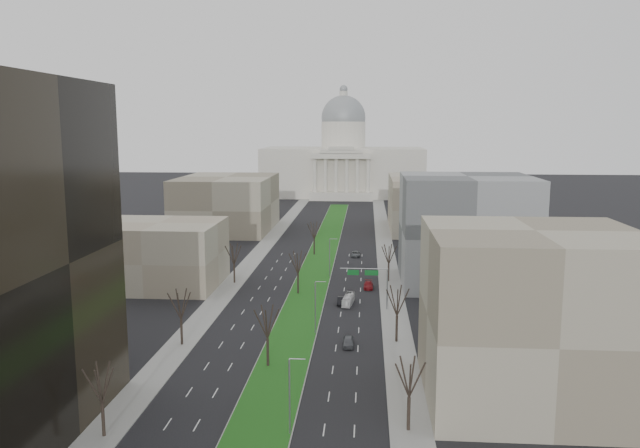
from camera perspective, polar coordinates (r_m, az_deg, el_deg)
The scene contains 28 objects.
ground at distance 169.83m, azimuth 0.14°, elevation -2.87°, with size 600.00×600.00×0.00m, color black.
median at distance 168.82m, azimuth 0.12°, elevation -2.91°, with size 8.00×222.03×0.20m.
sidewalk_left at distance 148.00m, azimuth -7.37°, elevation -4.69°, with size 5.00×330.00×0.15m, color gray.
sidewalk_right at distance 145.10m, azimuth 6.35°, elevation -4.95°, with size 5.00×330.00×0.15m, color gray.
capitol at distance 316.16m, azimuth 2.13°, elevation 5.58°, with size 80.00×46.00×55.00m.
building_beige_left at distance 141.12m, azimuth -14.43°, elevation -2.69°, with size 26.00×22.00×14.00m, color tan.
building_tan_right at distance 83.98m, azimuth 18.72°, elevation -7.97°, with size 26.00×24.00×22.00m, color gray.
building_grey_right at distance 141.37m, azimuth 13.17°, elevation -0.56°, with size 28.00×26.00×24.00m, color #5D5F62.
building_far_left at distance 212.69m, azimuth -8.51°, elevation 1.88°, with size 30.00×40.00×18.00m, color gray.
building_far_right at distance 213.60m, azimuth 10.45°, elevation 1.86°, with size 30.00×40.00×18.00m, color tan.
tree_left_near at distance 75.63m, azimuth -19.39°, elevation -13.42°, with size 5.10×5.10×9.18m.
tree_left_mid at distance 102.11m, azimuth -12.63°, elevation -7.05°, with size 5.40×5.40×9.72m.
tree_left_far at distance 139.79m, azimuth -7.88°, elevation -2.67°, with size 5.28×5.28×9.50m.
tree_right_near at distance 73.54m, azimuth 8.19°, elevation -13.58°, with size 5.16×5.16×9.29m.
tree_right_mid at distance 101.74m, azimuth 7.08°, elevation -6.86°, with size 5.52×5.52×9.94m.
tree_right_far at distance 140.75m, azimuth 6.31°, elevation -2.69°, with size 5.04×5.04×9.07m.
tree_median_a at distance 91.27m, azimuth -4.84°, elevation -8.79°, with size 5.40×5.40×9.72m.
tree_median_b at distance 129.59m, azimuth -2.03°, elevation -3.43°, with size 5.40×5.40×9.72m.
tree_median_c at distance 168.70m, azimuth -0.54°, elevation -0.54°, with size 5.40×5.40×9.72m.
streetlamp_median_a at distance 72.76m, azimuth -2.75°, elevation -15.36°, with size 1.90×0.20×9.16m.
streetlamp_median_b at distance 105.48m, azimuth -0.40°, elevation -7.55°, with size 1.90×0.20×9.16m.
streetlamp_median_c at distance 144.19m, azimuth 0.91°, elevation -3.05°, with size 1.90×0.20×9.16m.
mast_arm_signs at distance 119.32m, azimuth 4.87°, elevation -4.98°, with size 9.12×0.24×8.09m.
car_grey_near at distance 101.19m, azimuth 2.61°, elevation -10.69°, with size 1.80×4.47×1.52m, color #4D5055.
car_black at distance 123.79m, azimuth 1.96°, elevation -7.03°, with size 1.49×4.27×1.41m, color black.
car_red at distance 135.87m, azimuth 4.45°, elevation -5.60°, with size 2.00×4.92×1.43m, color maroon.
car_grey_far at distance 168.34m, azimuth 3.30°, elevation -2.76°, with size 2.26×4.90×1.36m, color #52565A.
box_van at distance 123.70m, azimuth 2.60°, elevation -6.92°, with size 1.63×6.98×1.94m, color white.
Camera 1 is at (12.12, -45.80, 34.71)m, focal length 35.00 mm.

